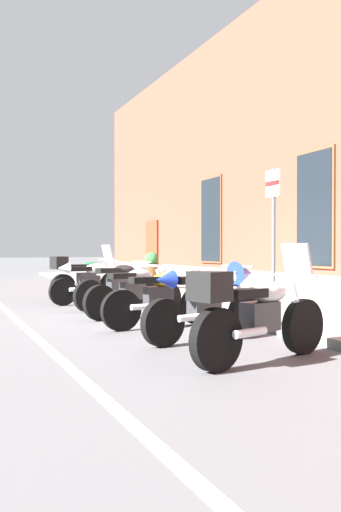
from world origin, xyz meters
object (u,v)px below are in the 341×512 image
Objects in this scene: motorcycle_silver_touring at (257,313)px; barrel_planter at (152,273)px; motorcycle_black_naked at (121,286)px; motorcycle_blue_sport at (212,298)px; motorcycle_green_touring at (84,277)px; motorcycle_yellow_naked at (162,298)px; motorcycle_grey_naked at (136,291)px; motorcycle_white_sport at (95,279)px; parking_sign at (273,221)px.

barrel_planter is (-8.78, 2.33, 0.03)m from motorcycle_silver_touring.
motorcycle_blue_sport is at bearing -0.20° from motorcycle_black_naked.
motorcycle_green_touring reaches higher than motorcycle_silver_touring.
barrel_planter reaches higher than motorcycle_yellow_naked.
motorcycle_black_naked is 2.60m from motorcycle_yellow_naked.
motorcycle_grey_naked is 4.13m from motorcycle_silver_touring.
motorcycle_white_sport is at bearing -2.50° from motorcycle_green_touring.
motorcycle_black_naked is 3.62m from parking_sign.
motorcycle_silver_touring is at bearing -1.11° from motorcycle_green_touring.
motorcycle_grey_naked is (3.74, -0.02, -0.09)m from motorcycle_green_touring.
motorcycle_grey_naked is 1.98× the size of barrel_planter.
parking_sign is (1.75, 1.77, 1.24)m from motorcycle_grey_naked.
motorcycle_grey_naked is at bearing -134.58° from parking_sign.
parking_sign is at bearing 17.68° from motorcycle_green_touring.
motorcycle_silver_touring is (5.38, -0.27, 0.06)m from motorcycle_black_naked.
motorcycle_grey_naked is at bearing -177.31° from motorcycle_blue_sport.
motorcycle_white_sport is 0.97× the size of motorcycle_silver_touring.
barrel_planter is (-4.65, 2.20, 0.10)m from motorcycle_grey_naked.
motorcycle_yellow_naked is 0.98× the size of motorcycle_silver_touring.
parking_sign is 6.51m from barrel_planter.
motorcycle_blue_sport is (2.65, 0.12, 0.11)m from motorcycle_grey_naked.
motorcycle_silver_touring is 1.99× the size of barrel_planter.
motorcycle_yellow_naked is 0.82× the size of parking_sign.
motorcycle_green_touring is 0.96× the size of motorcycle_blue_sport.
barrel_planter is at bearing 132.66° from motorcycle_white_sport.
motorcycle_blue_sport reaches higher than motorcycle_white_sport.
motorcycle_white_sport is at bearing 179.12° from motorcycle_silver_touring.
motorcycle_green_touring is 2.36m from barrel_planter.
motorcycle_white_sport reaches higher than motorcycle_grey_naked.
parking_sign reaches higher than motorcycle_grey_naked.
motorcycle_grey_naked is at bearing -0.35° from motorcycle_green_touring.
motorcycle_green_touring reaches higher than motorcycle_white_sport.
motorcycle_grey_naked is 2.78m from parking_sign.
motorcycle_green_touring is at bearing 179.65° from motorcycle_grey_naked.
parking_sign is (3.00, 1.63, 1.22)m from motorcycle_black_naked.
motorcycle_white_sport is 0.97× the size of motorcycle_grey_naked.
motorcycle_silver_touring is at bearing -2.86° from motorcycle_black_naked.
motorcycle_grey_naked is at bearing 178.20° from motorcycle_silver_touring.
barrel_planter reaches higher than motorcycle_white_sport.
motorcycle_green_touring reaches higher than motorcycle_yellow_naked.
motorcycle_blue_sport is at bearing 0.92° from motorcycle_green_touring.
parking_sign is at bearing -3.80° from barrel_planter.
parking_sign is (0.40, 1.82, 1.24)m from motorcycle_yellow_naked.
motorcycle_black_naked is at bearing 6.98° from motorcycle_white_sport.
motorcycle_blue_sport reaches higher than motorcycle_black_naked.
parking_sign reaches higher than motorcycle_white_sport.
motorcycle_white_sport is 0.99× the size of motorcycle_yellow_naked.
motorcycle_green_touring is 1.94× the size of barrel_planter.
motorcycle_yellow_naked is at bearing -4.19° from motorcycle_black_naked.
motorcycle_green_touring is 3.74m from motorcycle_grey_naked.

